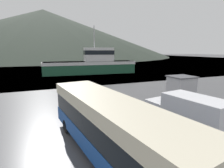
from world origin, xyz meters
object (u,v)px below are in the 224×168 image
Objects in this scene: delivery_van at (187,111)px; dock_kiosk at (181,87)px; fishing_boat at (92,64)px; tour_bus at (108,125)px.

dock_kiosk is (5.40, 6.42, 0.02)m from delivery_van.
delivery_van is 31.53m from fishing_boat.
delivery_van is at bearing -130.07° from dock_kiosk.
tour_bus reaches higher than delivery_van.
tour_bus is 33.53m from fishing_boat.
delivery_van is at bearing 0.95° from tour_bus.
delivery_van is 8.38m from dock_kiosk.
tour_bus is 6.44m from delivery_van.
delivery_van is 2.32× the size of dock_kiosk.
fishing_boat reaches higher than tour_bus.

